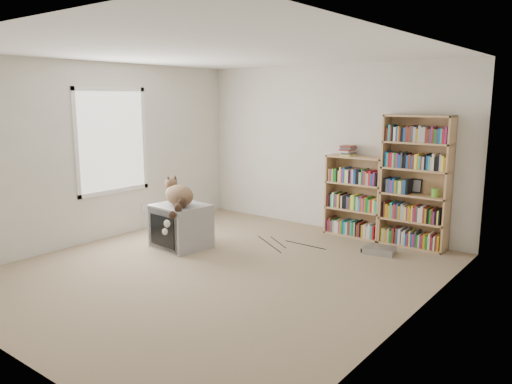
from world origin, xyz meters
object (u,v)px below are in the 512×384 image
Objects in this scene: bookcase_short at (356,200)px; crt_tv at (182,226)px; cat at (178,199)px; dvd_player at (380,250)px; bookcase_tall at (416,185)px.

crt_tv is at bearing -128.89° from bookcase_short.
dvd_player is (2.21, 1.49, -0.65)m from cat.
dvd_player is at bearing -41.83° from bookcase_short.
crt_tv is 2.55m from bookcase_short.
crt_tv reaches higher than dvd_player.
bookcase_short reaches higher than cat.
crt_tv is 0.42m from cat.
bookcase_tall is at bearing 44.28° from crt_tv.
bookcase_short is at bearing 73.23° from cat.
dvd_player is (2.26, 1.38, -0.25)m from crt_tv.
cat is 0.62× the size of bookcase_short.
bookcase_tall is 1.02m from dvd_player.
bookcase_tall is at bearing -0.07° from bookcase_short.
dvd_player is (-0.22, -0.59, -0.81)m from bookcase_tall.
bookcase_tall reaches higher than dvd_player.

